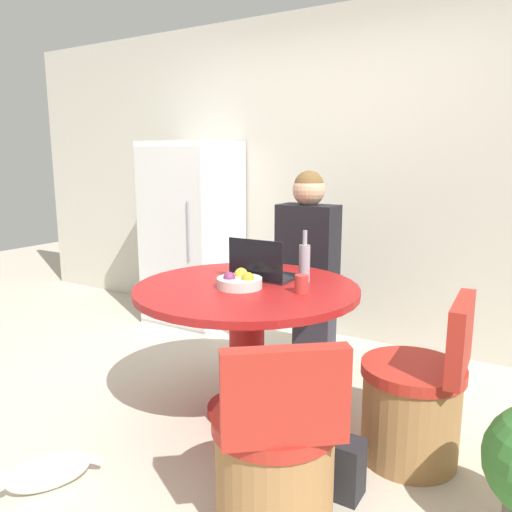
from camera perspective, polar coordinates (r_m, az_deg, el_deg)
name	(u,v)px	position (r m, az deg, el deg)	size (l,w,h in m)	color
ground_plane	(218,421)	(2.97, -4.31, -18.26)	(12.00, 12.00, 0.00)	beige
wall_back	(340,178)	(4.09, 9.54, 8.80)	(7.00, 0.06, 2.60)	beige
refrigerator	(192,234)	(4.44, -7.33, 2.54)	(0.73, 0.64, 1.60)	white
dining_table	(247,319)	(2.81, -1.07, -7.22)	(1.24, 1.24, 0.76)	maroon
chair_right_side	(415,405)	(2.63, 17.68, -15.89)	(0.49, 0.49, 0.83)	#9E7042
chair_near_right_corner	(275,465)	(2.10, 2.22, -22.75)	(0.56, 0.57, 0.83)	#9E7042
person_seated	(310,259)	(3.48, 6.20, -0.36)	(0.40, 0.37, 1.37)	#2D2D38
laptop	(263,271)	(2.89, 0.76, -1.68)	(0.35, 0.25, 0.24)	#232328
fruit_bowl	(240,281)	(2.70, -1.89, -2.90)	(0.25, 0.25, 0.10)	beige
coffee_cup	(301,284)	(2.60, 5.22, -3.21)	(0.07, 0.07, 0.10)	#B2332D
bottle	(305,262)	(2.83, 5.57, -0.68)	(0.06, 0.06, 0.30)	#9999A3
cat	(45,472)	(2.59, -22.96, -21.81)	(0.28, 0.44, 0.16)	white
handbag	(329,463)	(2.41, 8.34, -22.36)	(0.30, 0.14, 0.26)	#232328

